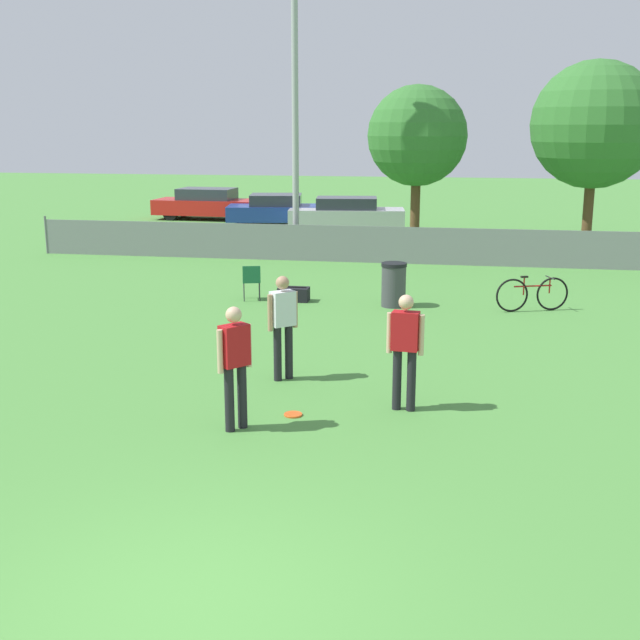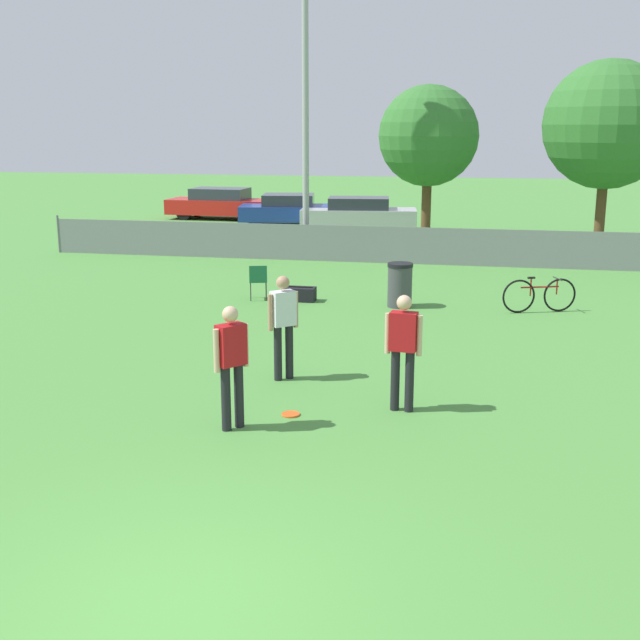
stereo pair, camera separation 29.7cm
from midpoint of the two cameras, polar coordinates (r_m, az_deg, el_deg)
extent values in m
plane|color=#4C8C3D|center=(7.40, -9.28, -19.45)|extent=(120.00, 120.00, 0.00)
cube|color=gray|center=(24.13, 5.76, 5.31)|extent=(21.94, 0.03, 1.10)
cylinder|color=slate|center=(27.44, -17.80, 5.85)|extent=(0.07, 0.07, 1.21)
cylinder|color=#9E9EA3|center=(25.09, -0.69, 15.59)|extent=(0.20, 0.20, 9.74)
cylinder|color=brown|center=(27.38, 7.86, 7.68)|extent=(0.32, 0.32, 2.46)
sphere|color=#33702D|center=(27.24, 8.03, 12.84)|extent=(3.30, 3.30, 3.30)
cylinder|color=brown|center=(27.32, 19.60, 7.11)|extent=(0.32, 0.32, 2.56)
sphere|color=#33702D|center=(27.18, 20.08, 12.91)|extent=(3.98, 3.98, 3.98)
cylinder|color=black|center=(11.64, 6.10, -4.27)|extent=(0.13, 0.13, 0.90)
cylinder|color=black|center=(11.61, 7.11, -4.35)|extent=(0.13, 0.13, 0.90)
cube|color=#B21419|center=(11.42, 6.70, -0.82)|extent=(0.40, 0.26, 0.56)
sphere|color=#D8AD8C|center=(11.32, 6.76, 1.23)|extent=(0.22, 0.22, 0.22)
cylinder|color=#D8AD8C|center=(11.47, 5.57, -0.94)|extent=(0.08, 0.08, 0.59)
cylinder|color=#D8AD8C|center=(11.39, 7.83, -1.12)|extent=(0.08, 0.08, 0.59)
cylinder|color=black|center=(12.92, -2.35, -2.38)|extent=(0.13, 0.13, 0.90)
cylinder|color=black|center=(13.02, -1.54, -2.25)|extent=(0.13, 0.13, 0.90)
cube|color=silver|center=(12.79, -1.97, 0.84)|extent=(0.43, 0.42, 0.56)
sphere|color=tan|center=(12.70, -1.99, 2.67)|extent=(0.22, 0.22, 0.22)
cylinder|color=tan|center=(12.69, -2.88, 0.52)|extent=(0.08, 0.08, 0.59)
cylinder|color=tan|center=(12.91, -1.08, 0.76)|extent=(0.08, 0.08, 0.59)
cylinder|color=black|center=(10.87, -5.92, -5.58)|extent=(0.13, 0.13, 0.90)
cylinder|color=black|center=(10.98, -5.01, -5.36)|extent=(0.13, 0.13, 0.90)
cube|color=#B21419|center=(10.71, -5.55, -1.76)|extent=(0.41, 0.43, 0.56)
sphere|color=#D8AD8C|center=(10.61, -5.60, 0.41)|extent=(0.22, 0.22, 0.22)
cylinder|color=#D8AD8C|center=(10.60, -6.58, -2.20)|extent=(0.08, 0.08, 0.59)
cylinder|color=#D8AD8C|center=(10.84, -4.54, -1.79)|extent=(0.08, 0.08, 0.59)
cylinder|color=#E5591E|center=(11.51, -1.35, -6.72)|extent=(0.26, 0.26, 0.03)
torus|color=#E5591E|center=(11.51, -1.36, -6.71)|extent=(0.27, 0.27, 0.03)
cylinder|color=#333338|center=(19.26, -3.42, 2.24)|extent=(0.02, 0.02, 0.43)
cylinder|color=#333338|center=(19.25, -4.51, 2.22)|extent=(0.02, 0.02, 0.43)
cylinder|color=#333338|center=(18.90, -3.39, 2.02)|extent=(0.02, 0.02, 0.43)
cylinder|color=#333338|center=(18.89, -4.51, 2.00)|extent=(0.02, 0.02, 0.43)
cube|color=#1E663F|center=(19.03, -3.97, 2.80)|extent=(0.51, 0.51, 0.03)
cube|color=#1E663F|center=(18.80, -3.97, 3.30)|extent=(0.41, 0.14, 0.38)
torus|color=black|center=(18.16, 14.40, 1.64)|extent=(0.72, 0.29, 0.75)
torus|color=black|center=(18.55, 17.12, 1.71)|extent=(0.72, 0.29, 0.75)
cylinder|color=#A51E19|center=(18.31, 15.81, 2.27)|extent=(0.84, 0.33, 0.04)
cylinder|color=#A51E19|center=(18.23, 15.21, 2.26)|extent=(0.03, 0.03, 0.39)
cylinder|color=#A51E19|center=(18.48, 16.95, 2.29)|extent=(0.03, 0.03, 0.35)
cube|color=black|center=(18.19, 15.25, 2.92)|extent=(0.17, 0.11, 0.04)
cylinder|color=black|center=(18.45, 16.98, 2.83)|extent=(0.17, 0.42, 0.03)
cylinder|color=#3F3F44|center=(18.30, 6.16, 2.36)|extent=(0.55, 0.55, 0.92)
cylinder|color=black|center=(18.21, 6.20, 3.91)|extent=(0.58, 0.58, 0.08)
cube|color=black|center=(18.87, -0.97, 1.85)|extent=(0.72, 0.40, 0.32)
cube|color=black|center=(18.83, -0.97, 2.38)|extent=(0.61, 0.04, 0.02)
cylinder|color=black|center=(36.25, -4.28, 7.78)|extent=(0.68, 0.21, 0.67)
cylinder|color=black|center=(34.78, -5.08, 7.52)|extent=(0.68, 0.21, 0.67)
cylinder|color=black|center=(37.22, -8.49, 7.82)|extent=(0.68, 0.21, 0.67)
cylinder|color=black|center=(35.79, -9.43, 7.56)|extent=(0.68, 0.21, 0.67)
cube|color=red|center=(35.96, -6.85, 8.01)|extent=(4.66, 1.97, 0.65)
cube|color=#2D333D|center=(35.91, -6.88, 8.91)|extent=(2.45, 1.67, 0.49)
cylinder|color=black|center=(34.18, 0.19, 7.43)|extent=(0.66, 0.28, 0.64)
cylinder|color=black|center=(32.56, 0.08, 7.12)|extent=(0.66, 0.28, 0.64)
cylinder|color=black|center=(34.35, -3.96, 7.43)|extent=(0.66, 0.28, 0.64)
cylinder|color=black|center=(32.74, -4.26, 7.12)|extent=(0.66, 0.28, 0.64)
cube|color=navy|center=(33.41, -1.99, 7.63)|extent=(4.22, 2.46, 0.61)
cube|color=#2D333D|center=(33.36, -2.00, 8.54)|extent=(2.30, 1.94, 0.46)
cylinder|color=black|center=(32.79, 5.54, 7.11)|extent=(0.66, 0.26, 0.64)
cylinder|color=black|center=(31.34, 5.58, 6.81)|extent=(0.66, 0.26, 0.64)
cylinder|color=black|center=(32.86, 0.59, 7.19)|extent=(0.66, 0.26, 0.64)
cylinder|color=black|center=(31.41, 0.41, 6.89)|extent=(0.66, 0.26, 0.64)
cube|color=#B7B7BC|center=(32.05, 3.03, 7.36)|extent=(4.70, 2.21, 0.60)
cube|color=#2D333D|center=(32.00, 3.04, 8.30)|extent=(2.52, 1.75, 0.45)
camera|label=1|loc=(0.15, -89.32, 0.16)|focal=45.00mm
camera|label=2|loc=(0.15, 90.68, -0.16)|focal=45.00mm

